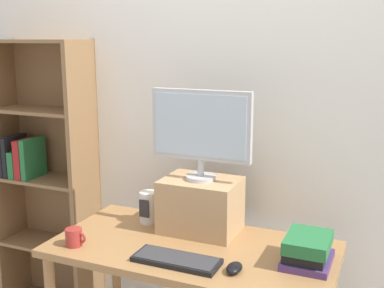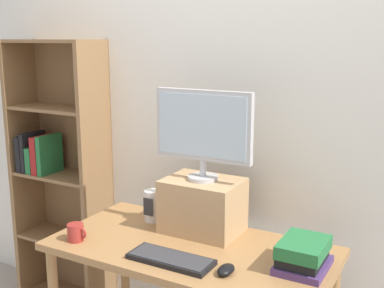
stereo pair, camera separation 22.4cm
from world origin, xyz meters
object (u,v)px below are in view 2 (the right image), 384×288
(coffee_mug, at_px, (76,232))
(keyboard, at_px, (171,259))
(book_stack, at_px, (303,255))
(bookshelf_unit, at_px, (60,172))
(computer_monitor, at_px, (203,129))
(riser_box, at_px, (203,205))
(desk_speaker, at_px, (153,206))
(desk, at_px, (191,263))
(computer_mouse, at_px, (226,270))

(coffee_mug, bearing_deg, keyboard, 3.51)
(book_stack, height_order, coffee_mug, book_stack)
(bookshelf_unit, relative_size, book_stack, 6.64)
(coffee_mug, bearing_deg, computer_monitor, 40.32)
(coffee_mug, bearing_deg, riser_box, 40.43)
(keyboard, relative_size, desk_speaker, 2.28)
(desk, xyz_separation_m, computer_monitor, (-0.03, 0.18, 0.61))
(computer_mouse, bearing_deg, bookshelf_unit, 159.89)
(computer_monitor, bearing_deg, keyboard, -83.94)
(desk_speaker, bearing_deg, desk, -28.69)
(riser_box, bearing_deg, computer_monitor, -90.00)
(desk, relative_size, keyboard, 3.47)
(coffee_mug, bearing_deg, desk_speaker, 65.65)
(desk, distance_m, computer_monitor, 0.64)
(bookshelf_unit, bearing_deg, computer_mouse, -20.11)
(desk, height_order, keyboard, keyboard)
(book_stack, bearing_deg, riser_box, 164.21)
(desk, xyz_separation_m, book_stack, (0.53, 0.03, 0.15))
(book_stack, xyz_separation_m, coffee_mug, (-1.04, -0.25, -0.02))
(computer_mouse, xyz_separation_m, book_stack, (0.27, 0.20, 0.05))
(desk, bearing_deg, desk_speaker, 151.31)
(computer_monitor, bearing_deg, desk, -79.50)
(riser_box, distance_m, computer_mouse, 0.48)
(coffee_mug, bearing_deg, computer_mouse, 3.60)
(desk, height_order, book_stack, book_stack)
(keyboard, xyz_separation_m, desk_speaker, (-0.33, 0.37, 0.07))
(keyboard, relative_size, book_stack, 1.49)
(keyboard, bearing_deg, riser_box, 96.04)
(computer_monitor, distance_m, keyboard, 0.64)
(riser_box, distance_m, keyboard, 0.40)
(riser_box, bearing_deg, bookshelf_unit, 171.73)
(desk, relative_size, riser_box, 3.52)
(coffee_mug, distance_m, desk_speaker, 0.44)
(bookshelf_unit, relative_size, computer_mouse, 16.44)
(desk, bearing_deg, bookshelf_unit, 163.22)
(bookshelf_unit, distance_m, riser_box, 1.13)
(bookshelf_unit, bearing_deg, coffee_mug, -41.39)
(riser_box, height_order, desk_speaker, riser_box)
(desk_speaker, bearing_deg, coffee_mug, -114.35)
(riser_box, xyz_separation_m, coffee_mug, (-0.48, -0.41, -0.09))
(book_stack, bearing_deg, desk, -177.15)
(desk, bearing_deg, computer_mouse, -32.99)
(bookshelf_unit, distance_m, coffee_mug, 0.86)
(bookshelf_unit, height_order, desk_speaker, bookshelf_unit)
(computer_mouse, height_order, desk_speaker, desk_speaker)
(desk, distance_m, coffee_mug, 0.57)
(keyboard, bearing_deg, desk_speaker, 132.23)
(desk, relative_size, coffee_mug, 12.43)
(desk, distance_m, computer_mouse, 0.33)
(bookshelf_unit, xyz_separation_m, keyboard, (1.16, -0.54, -0.10))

